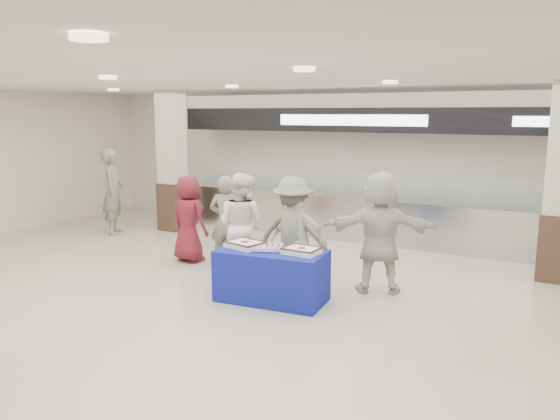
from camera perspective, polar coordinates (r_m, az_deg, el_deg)
The scene contains 14 objects.
ground at distance 7.48m, azimuth -8.15°, elevation -11.15°, with size 14.00×14.00×0.00m, color beige.
serving_line at distance 11.82m, azimuth 7.77°, elevation 2.55°, with size 8.70×0.85×2.80m.
column_left at distance 12.81m, azimuth -11.20°, elevation 4.71°, with size 0.55×0.55×3.20m.
display_table at distance 7.95m, azimuth -0.88°, elevation -6.89°, with size 1.55×0.78×0.75m, color #152296.
sheet_cake_left at distance 8.04m, azimuth -3.69°, elevation -3.55°, with size 0.58×0.49×0.10m.
sheet_cake_right at distance 7.69m, azimuth 2.27°, elevation -4.19°, with size 0.50×0.39×0.10m.
cupcake_tray at distance 7.88m, azimuth -1.11°, elevation -3.96°, with size 0.49×0.44×0.07m.
civilian_maroon at distance 10.08m, azimuth -9.51°, elevation -0.91°, with size 0.78×0.50×1.59m, color maroon.
soldier_a at distance 9.61m, azimuth -5.67°, elevation -1.22°, with size 0.60×0.39×1.63m, color slate.
chef_tall at distance 9.05m, azimuth -4.06°, elevation -1.57°, with size 0.84×0.66×1.74m, color white.
chef_short at distance 8.44m, azimuth 1.94°, elevation -3.31°, with size 0.87×0.36×1.48m, color white.
soldier_b at distance 8.47m, azimuth 1.34°, elevation -2.36°, with size 1.12×0.65×1.74m, color slate.
civilian_white at distance 8.35m, azimuth 10.39°, elevation -2.28°, with size 1.73×0.55×1.86m, color silver.
soldier_bg at distance 12.76m, azimuth -17.03°, elevation 1.87°, with size 0.70×0.46×1.93m, color slate.
Camera 1 is at (4.28, -5.51, 2.71)m, focal length 35.00 mm.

